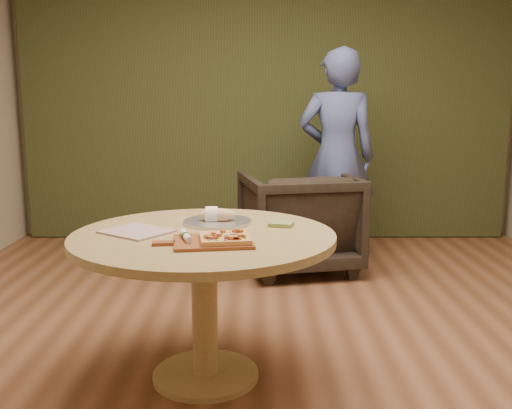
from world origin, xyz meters
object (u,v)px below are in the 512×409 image
object	(u,v)px
pedestal_table	(204,261)
person_standing	(337,157)
pizza_paddle	(211,242)
cutlery_roll	(186,236)
bread_roll	(216,215)
armchair	(299,216)
serving_tray	(217,222)
flatbread_pizza	(225,238)

from	to	relation	value
pedestal_table	person_standing	world-z (taller)	person_standing
pizza_paddle	cutlery_roll	size ratio (longest dim) A/B	2.36
bread_roll	armchair	world-z (taller)	armchair
pizza_paddle	cutlery_roll	bearing A→B (deg)	162.47
serving_tray	person_standing	bearing A→B (deg)	65.50
pizza_paddle	bread_roll	bearing A→B (deg)	83.01
cutlery_roll	serving_tray	xyz separation A→B (m)	(0.12, 0.41, -0.02)
pedestal_table	pizza_paddle	world-z (taller)	pizza_paddle
pizza_paddle	person_standing	size ratio (longest dim) A/B	0.26
flatbread_pizza	armchair	xyz separation A→B (m)	(0.49, 2.09, -0.33)
cutlery_roll	armchair	size ratio (longest dim) A/B	0.22
flatbread_pizza	person_standing	size ratio (longest dim) A/B	0.14
armchair	person_standing	distance (m)	0.65
person_standing	cutlery_roll	bearing A→B (deg)	70.83
pedestal_table	cutlery_roll	xyz separation A→B (m)	(-0.06, -0.18, 0.17)
serving_tray	armchair	distance (m)	1.77
bread_roll	person_standing	xyz separation A→B (m)	(0.90, 1.96, 0.11)
flatbread_pizza	person_standing	world-z (taller)	person_standing
pedestal_table	serving_tray	xyz separation A→B (m)	(0.05, 0.23, 0.15)
armchair	bread_roll	bearing A→B (deg)	59.58
serving_tray	person_standing	world-z (taller)	person_standing
armchair	person_standing	bearing A→B (deg)	-149.58
armchair	person_standing	xyz separation A→B (m)	(0.34, 0.31, 0.46)
cutlery_roll	pedestal_table	bearing A→B (deg)	54.30
pedestal_table	serving_tray	world-z (taller)	serving_tray
pedestal_table	armchair	bearing A→B (deg)	72.16
pedestal_table	flatbread_pizza	distance (m)	0.29
flatbread_pizza	pedestal_table	bearing A→B (deg)	119.03
pizza_paddle	cutlery_roll	world-z (taller)	cutlery_roll
flatbread_pizza	serving_tray	size ratio (longest dim) A/B	0.70
serving_tray	armchair	world-z (taller)	armchair
bread_roll	pizza_paddle	bearing A→B (deg)	-89.18
pizza_paddle	armchair	distance (m)	2.17
pizza_paddle	pedestal_table	bearing A→B (deg)	96.35
flatbread_pizza	person_standing	distance (m)	2.54
cutlery_roll	armchair	xyz separation A→B (m)	(0.67, 2.06, -0.33)
serving_tray	bread_roll	size ratio (longest dim) A/B	1.84
bread_roll	cutlery_roll	bearing A→B (deg)	-104.79
pizza_paddle	flatbread_pizza	size ratio (longest dim) A/B	1.87
flatbread_pizza	bread_roll	size ratio (longest dim) A/B	1.28
pizza_paddle	cutlery_roll	xyz separation A→B (m)	(-0.11, 0.02, 0.02)
flatbread_pizza	person_standing	bearing A→B (deg)	70.84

